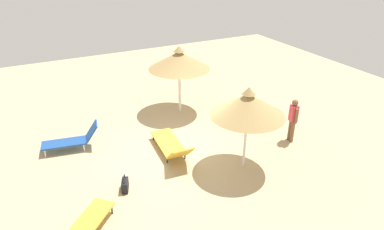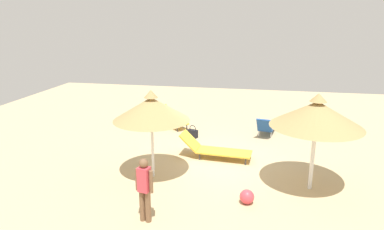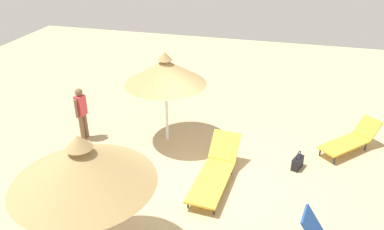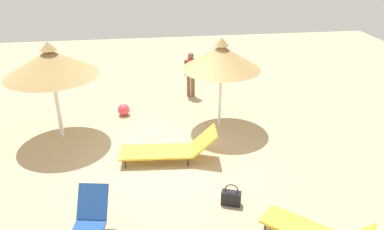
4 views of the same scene
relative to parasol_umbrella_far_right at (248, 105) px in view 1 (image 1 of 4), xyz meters
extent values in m
cube|color=tan|center=(-1.42, 1.59, -2.09)|extent=(24.00, 24.00, 0.10)
cylinder|color=white|center=(0.00, 0.00, -1.00)|extent=(0.08, 0.08, 2.09)
cone|color=tan|center=(0.00, 0.00, 0.00)|extent=(2.16, 2.16, 0.65)
cone|color=tan|center=(0.00, 0.00, 0.43)|extent=(0.39, 0.39, 0.22)
cylinder|color=white|center=(-0.07, 4.41, -0.96)|extent=(0.11, 0.11, 2.16)
cone|color=tan|center=(-0.07, 4.41, 0.06)|extent=(2.38, 2.38, 0.67)
cone|color=tan|center=(-0.07, 4.41, 0.50)|extent=(0.43, 0.43, 0.22)
cube|color=gold|center=(-4.73, -0.55, -1.78)|extent=(1.42, 1.45, 0.05)
cylinder|color=#2D2D33|center=(-4.48, 0.06, -1.93)|extent=(0.04, 0.04, 0.24)
cylinder|color=#2D2D33|center=(-4.14, -0.26, -1.93)|extent=(0.04, 0.04, 0.24)
cube|color=gold|center=(-1.67, 1.90, -1.80)|extent=(0.83, 1.83, 0.05)
cylinder|color=#2D2D33|center=(-1.90, 2.66, -1.93)|extent=(0.04, 0.04, 0.22)
cylinder|color=#2D2D33|center=(-1.32, 2.62, -1.93)|extent=(0.04, 0.04, 0.22)
cylinder|color=#2D2D33|center=(-2.02, 1.18, -1.93)|extent=(0.04, 0.04, 0.22)
cylinder|color=#2D2D33|center=(-1.44, 1.13, -1.93)|extent=(0.04, 0.04, 0.22)
cube|color=gold|center=(-1.76, 0.74, -1.52)|extent=(0.74, 0.63, 0.55)
cube|color=#1E478C|center=(-4.72, 3.34, -1.76)|extent=(1.49, 0.79, 0.05)
cylinder|color=silver|center=(-5.34, 3.22, -1.92)|extent=(0.04, 0.04, 0.26)
cylinder|color=silver|center=(-5.26, 3.68, -1.92)|extent=(0.04, 0.04, 0.26)
cylinder|color=silver|center=(-4.17, 3.01, -1.92)|extent=(0.04, 0.04, 0.26)
cylinder|color=silver|center=(-4.09, 3.47, -1.92)|extent=(0.04, 0.04, 0.26)
cube|color=#1E478C|center=(-3.83, 3.19, -1.47)|extent=(0.51, 0.62, 0.57)
cylinder|color=brown|center=(2.30, 0.59, -1.67)|extent=(0.13, 0.13, 0.76)
cylinder|color=brown|center=(2.27, 0.45, -1.67)|extent=(0.13, 0.13, 0.76)
cube|color=#D83F4C|center=(2.29, 0.52, -1.00)|extent=(0.26, 0.29, 0.57)
sphere|color=brown|center=(2.29, 0.52, -0.62)|extent=(0.21, 0.21, 0.21)
cylinder|color=brown|center=(2.32, 0.69, -1.03)|extent=(0.09, 0.09, 0.52)
cylinder|color=brown|center=(2.25, 0.35, -1.03)|extent=(0.09, 0.09, 0.52)
cube|color=black|center=(-3.57, 0.49, -1.89)|extent=(0.30, 0.43, 0.31)
torus|color=black|center=(-3.57, 0.49, -1.69)|extent=(0.12, 0.27, 0.28)
sphere|color=#D83F4C|center=(1.06, 2.76, -1.86)|extent=(0.37, 0.37, 0.37)
camera|label=1|loc=(-5.36, -7.12, 4.07)|focal=32.34mm
camera|label=2|loc=(8.99, 2.91, 2.46)|focal=32.62mm
camera|label=3|loc=(-3.04, 8.82, 3.56)|focal=35.87mm
camera|label=4|loc=(-9.67, 2.15, 3.00)|focal=35.58mm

